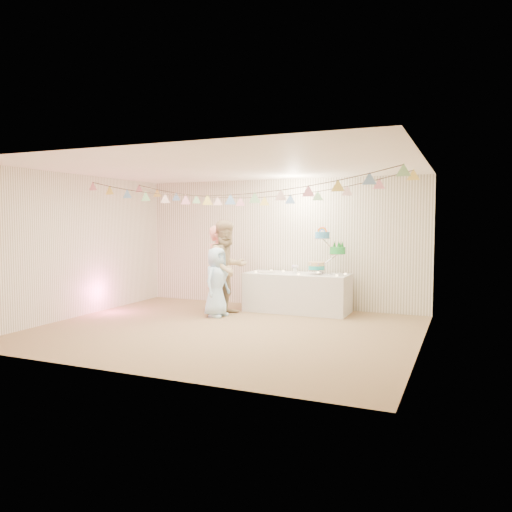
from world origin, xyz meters
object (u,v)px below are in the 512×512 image
at_px(person_adult_b, 227,268).
at_px(person_child, 217,282).
at_px(cake_stand, 326,252).
at_px(person_adult_a, 219,269).
at_px(table, 297,293).

relative_size(person_adult_b, person_child, 1.39).
height_order(cake_stand, person_child, cake_stand).
relative_size(cake_stand, person_adult_a, 0.50).
relative_size(person_adult_a, person_adult_b, 0.94).
relative_size(person_adult_a, person_child, 1.30).
xyz_separation_m(table, person_adult_a, (-1.40, -0.55, 0.46)).
bearing_deg(cake_stand, table, -174.81).
bearing_deg(person_adult_b, person_adult_a, 79.63).
height_order(person_adult_b, person_child, person_adult_b).
distance_m(person_adult_a, person_child, 0.55).
bearing_deg(person_child, cake_stand, -52.05).
distance_m(cake_stand, person_child, 2.13).
bearing_deg(person_adult_b, table, -28.37).
bearing_deg(person_adult_a, person_child, -151.39).
bearing_deg(person_adult_b, cake_stand, -36.56).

